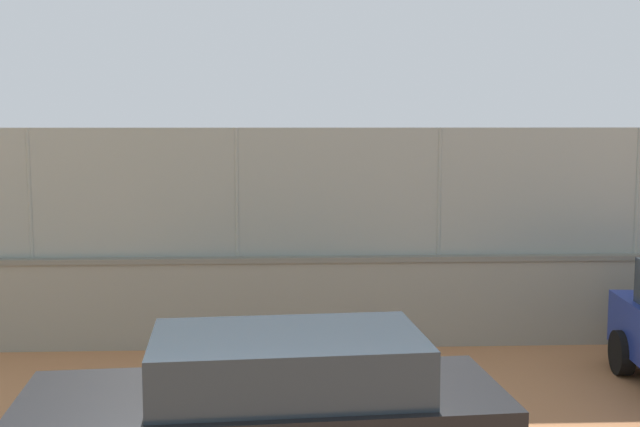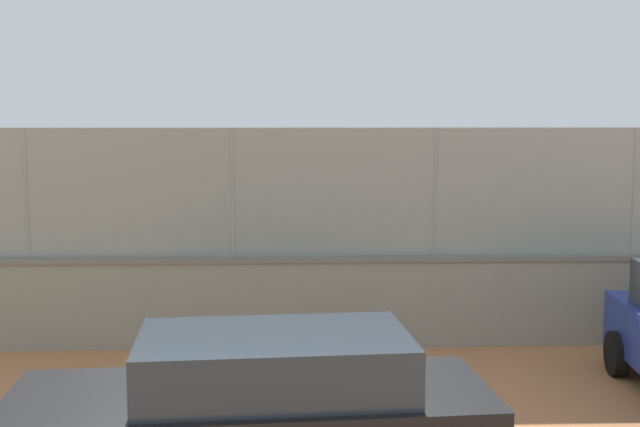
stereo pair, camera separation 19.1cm
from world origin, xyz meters
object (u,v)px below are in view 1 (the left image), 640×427
player_near_wall_returning (190,206)px  sports_ball (413,263)px  player_baseline_waiting (405,222)px  player_foreground_swinging (411,199)px  parked_car_black (270,416)px  spare_ball_by_wall (336,327)px

player_near_wall_returning → sports_ball: size_ratio=13.19×
player_baseline_waiting → player_near_wall_returning: size_ratio=1.12×
player_near_wall_returning → sports_ball: (-5.95, 5.95, -0.81)m
player_foreground_swinging → player_near_wall_returning: bearing=15.5°
player_foreground_swinging → parked_car_black: parked_car_black is taller
spare_ball_by_wall → parked_car_black: (1.13, 5.89, 0.73)m
player_baseline_waiting → sports_ball: size_ratio=14.81×
player_baseline_waiting → spare_ball_by_wall: 7.11m
player_near_wall_returning → player_foreground_swinging: bearing=-164.5°
player_baseline_waiting → spare_ball_by_wall: bearing=71.0°
player_near_wall_returning → parked_car_black: size_ratio=0.34×
player_baseline_waiting → player_foreground_swinging: (-1.52, -7.47, -0.14)m
sports_ball → player_foreground_swinging: bearing=-99.9°
sports_ball → spare_ball_by_wall: bearing=68.5°
player_baseline_waiting → player_foreground_swinging: 7.63m
player_near_wall_returning → sports_ball: 8.46m
player_baseline_waiting → sports_ball: bearing=103.6°
player_baseline_waiting → sports_ball: player_baseline_waiting is taller
sports_ball → spare_ball_by_wall: size_ratio=0.59×
player_baseline_waiting → spare_ball_by_wall: player_baseline_waiting is taller
player_near_wall_returning → sports_ball: player_near_wall_returning is taller
spare_ball_by_wall → parked_car_black: bearing=79.2°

